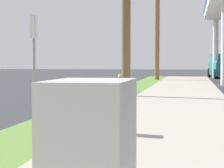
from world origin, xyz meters
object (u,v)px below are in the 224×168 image
at_px(fire_hydrant_second, 71,100).
at_px(street_sign_post, 34,47).
at_px(fire_hydrant_third, 120,84).
at_px(truck_teal_on_apron, 224,67).
at_px(utility_pole_background, 157,3).

distance_m(fire_hydrant_second, street_sign_post, 2.86).
xyz_separation_m(fire_hydrant_second, fire_hydrant_third, (0.02, 8.02, 0.00)).
distance_m(fire_hydrant_third, truck_teal_on_apron, 22.17).
distance_m(street_sign_post, truck_teal_on_apron, 32.59).
bearing_deg(fire_hydrant_third, utility_pole_background, 87.92).
height_order(fire_hydrant_second, street_sign_post, street_sign_post).
bearing_deg(truck_teal_on_apron, fire_hydrant_second, -100.38).
height_order(utility_pole_background, street_sign_post, utility_pole_background).
xyz_separation_m(fire_hydrant_second, utility_pole_background, (0.52, 21.72, 4.84)).
relative_size(fire_hydrant_second, street_sign_post, 0.35).
height_order(fire_hydrant_second, utility_pole_background, utility_pole_background).
bearing_deg(utility_pole_background, street_sign_post, -91.36).
height_order(street_sign_post, truck_teal_on_apron, street_sign_post).
distance_m(fire_hydrant_third, street_sign_post, 10.68).
bearing_deg(truck_teal_on_apron, fire_hydrant_third, -104.05).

